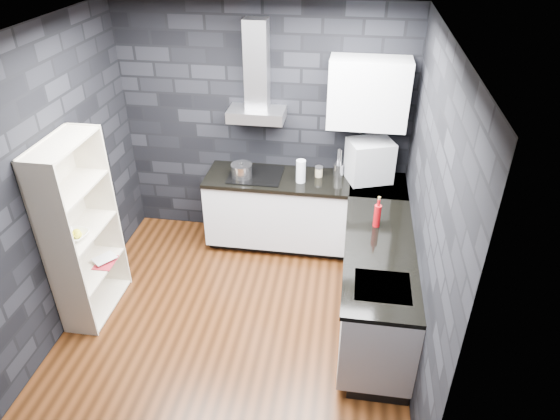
% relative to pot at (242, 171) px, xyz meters
% --- Properties ---
extents(ground, '(3.20, 3.20, 0.00)m').
position_rel_pot_xyz_m(ground, '(0.19, -1.23, -0.98)').
color(ground, '#44210E').
extents(ceiling, '(3.20, 3.20, 0.00)m').
position_rel_pot_xyz_m(ceiling, '(0.19, -1.23, 1.72)').
color(ceiling, white).
extents(wall_back, '(3.20, 0.05, 2.70)m').
position_rel_pot_xyz_m(wall_back, '(0.19, 0.40, 0.37)').
color(wall_back, black).
rests_on(wall_back, ground).
extents(wall_front, '(3.20, 0.05, 2.70)m').
position_rel_pot_xyz_m(wall_front, '(0.19, -2.85, 0.37)').
color(wall_front, black).
rests_on(wall_front, ground).
extents(wall_left, '(0.05, 3.20, 2.70)m').
position_rel_pot_xyz_m(wall_left, '(-1.43, -1.23, 0.37)').
color(wall_left, black).
rests_on(wall_left, ground).
extents(wall_right, '(0.05, 3.20, 2.70)m').
position_rel_pot_xyz_m(wall_right, '(1.82, -1.23, 0.37)').
color(wall_right, black).
rests_on(wall_right, ground).
extents(toekick_back, '(2.18, 0.50, 0.10)m').
position_rel_pot_xyz_m(toekick_back, '(0.69, 0.11, -0.93)').
color(toekick_back, black).
rests_on(toekick_back, ground).
extents(toekick_right, '(0.50, 1.78, 0.10)m').
position_rel_pot_xyz_m(toekick_right, '(1.53, -1.13, -0.93)').
color(toekick_right, black).
rests_on(toekick_right, ground).
extents(counter_back_cab, '(2.20, 0.60, 0.76)m').
position_rel_pot_xyz_m(counter_back_cab, '(0.69, 0.07, -0.50)').
color(counter_back_cab, silver).
rests_on(counter_back_cab, ground).
extents(counter_right_cab, '(0.60, 1.80, 0.76)m').
position_rel_pot_xyz_m(counter_right_cab, '(1.49, -1.13, -0.50)').
color(counter_right_cab, silver).
rests_on(counter_right_cab, ground).
extents(counter_back_top, '(2.20, 0.62, 0.04)m').
position_rel_pot_xyz_m(counter_back_top, '(0.69, 0.06, -0.10)').
color(counter_back_top, black).
rests_on(counter_back_top, counter_back_cab).
extents(counter_right_top, '(0.62, 1.80, 0.04)m').
position_rel_pot_xyz_m(counter_right_top, '(1.48, -1.13, -0.10)').
color(counter_right_top, black).
rests_on(counter_right_top, counter_right_cab).
extents(counter_corner_top, '(0.62, 0.62, 0.04)m').
position_rel_pot_xyz_m(counter_corner_top, '(1.49, 0.07, -0.10)').
color(counter_corner_top, black).
rests_on(counter_corner_top, counter_right_cab).
extents(hood_body, '(0.60, 0.34, 0.12)m').
position_rel_pot_xyz_m(hood_body, '(0.14, 0.20, 0.58)').
color(hood_body, '#B5B4B9').
rests_on(hood_body, wall_back).
extents(hood_chimney, '(0.24, 0.20, 0.90)m').
position_rel_pot_xyz_m(hood_chimney, '(0.14, 0.27, 1.09)').
color(hood_chimney, '#B5B4B9').
rests_on(hood_chimney, hood_body).
extents(upper_cabinet, '(0.80, 0.35, 0.70)m').
position_rel_pot_xyz_m(upper_cabinet, '(1.29, 0.20, 0.87)').
color(upper_cabinet, silver).
rests_on(upper_cabinet, wall_back).
extents(cooktop, '(0.58, 0.50, 0.01)m').
position_rel_pot_xyz_m(cooktop, '(0.14, 0.07, -0.07)').
color(cooktop, black).
rests_on(cooktop, counter_back_top).
extents(sink_rim, '(0.44, 0.40, 0.01)m').
position_rel_pot_xyz_m(sink_rim, '(1.49, -1.63, -0.08)').
color(sink_rim, '#B5B4B9').
rests_on(sink_rim, counter_right_top).
extents(pot, '(0.26, 0.26, 0.13)m').
position_rel_pot_xyz_m(pot, '(0.00, 0.00, 0.00)').
color(pot, silver).
rests_on(pot, cooktop).
extents(glass_vase, '(0.13, 0.13, 0.25)m').
position_rel_pot_xyz_m(glass_vase, '(0.65, -0.00, 0.05)').
color(glass_vase, silver).
rests_on(glass_vase, counter_back_top).
extents(storage_jar, '(0.09, 0.09, 0.10)m').
position_rel_pot_xyz_m(storage_jar, '(0.83, 0.15, -0.03)').
color(storage_jar, tan).
rests_on(storage_jar, counter_back_top).
extents(utensil_crock, '(0.13, 0.13, 0.14)m').
position_rel_pot_xyz_m(utensil_crock, '(1.05, 0.20, -0.01)').
color(utensil_crock, silver).
rests_on(utensil_crock, counter_back_top).
extents(appliance_garage, '(0.55, 0.49, 0.45)m').
position_rel_pot_xyz_m(appliance_garage, '(1.37, 0.16, 0.15)').
color(appliance_garage, '#A3A5AA').
rests_on(appliance_garage, counter_back_top).
extents(red_bottle, '(0.07, 0.07, 0.22)m').
position_rel_pot_xyz_m(red_bottle, '(1.45, -0.76, 0.03)').
color(red_bottle, '#A5090F').
rests_on(red_bottle, counter_right_top).
extents(bookshelf, '(0.42, 0.83, 1.80)m').
position_rel_pot_xyz_m(bookshelf, '(-1.23, -1.27, -0.08)').
color(bookshelf, beige).
rests_on(bookshelf, ground).
extents(fruit_bowl, '(0.25, 0.25, 0.06)m').
position_rel_pot_xyz_m(fruit_bowl, '(-1.23, -1.38, -0.04)').
color(fruit_bowl, white).
rests_on(fruit_bowl, bookshelf).
extents(book_red, '(0.19, 0.03, 0.25)m').
position_rel_pot_xyz_m(book_red, '(-1.23, -1.15, -0.41)').
color(book_red, maroon).
rests_on(book_red, bookshelf).
extents(book_second, '(0.13, 0.11, 0.21)m').
position_rel_pot_xyz_m(book_second, '(-1.21, -1.08, -0.38)').
color(book_second, '#B2B2B2').
rests_on(book_second, bookshelf).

